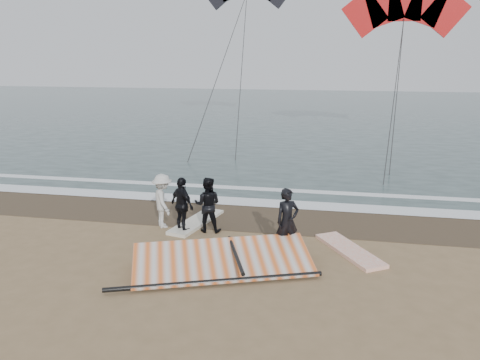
# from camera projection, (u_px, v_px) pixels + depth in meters

# --- Properties ---
(ground) EXTENTS (120.00, 120.00, 0.00)m
(ground) POSITION_uv_depth(u_px,v_px,m) (261.00, 285.00, 10.53)
(ground) COLOR #8C704C
(ground) RESTS_ON ground
(sea) EXTENTS (120.00, 54.00, 0.02)m
(sea) POSITION_uv_depth(u_px,v_px,m) (314.00, 112.00, 41.83)
(sea) COLOR #233838
(sea) RESTS_ON ground
(wet_sand) EXTENTS (120.00, 2.80, 0.01)m
(wet_sand) POSITION_uv_depth(u_px,v_px,m) (282.00, 218.00, 14.80)
(wet_sand) COLOR #4C3D2B
(wet_sand) RESTS_ON ground
(foam_near) EXTENTS (120.00, 0.90, 0.01)m
(foam_near) POSITION_uv_depth(u_px,v_px,m) (286.00, 204.00, 16.12)
(foam_near) COLOR white
(foam_near) RESTS_ON sea
(foam_far) EXTENTS (120.00, 0.45, 0.01)m
(foam_far) POSITION_uv_depth(u_px,v_px,m) (290.00, 190.00, 17.73)
(foam_far) COLOR white
(foam_far) RESTS_ON sea
(man_main) EXTENTS (0.75, 0.68, 1.72)m
(man_main) POSITION_uv_depth(u_px,v_px,m) (287.00, 221.00, 12.07)
(man_main) COLOR black
(man_main) RESTS_ON ground
(board_white) EXTENTS (1.83, 2.39, 0.10)m
(board_white) POSITION_uv_depth(u_px,v_px,m) (350.00, 250.00, 12.26)
(board_white) COLOR white
(board_white) RESTS_ON ground
(board_cream) EXTENTS (1.22, 2.50, 0.10)m
(board_cream) POSITION_uv_depth(u_px,v_px,m) (197.00, 222.00, 14.34)
(board_cream) COLOR silver
(board_cream) RESTS_ON ground
(trio_cluster) EXTENTS (2.35, 1.35, 1.64)m
(trio_cluster) POSITION_uv_depth(u_px,v_px,m) (182.00, 203.00, 13.65)
(trio_cluster) COLOR black
(trio_cluster) RESTS_ON ground
(sail_rig) EXTENTS (4.65, 3.18, 0.52)m
(sail_rig) POSITION_uv_depth(u_px,v_px,m) (222.00, 261.00, 11.30)
(sail_rig) COLOR black
(sail_rig) RESTS_ON ground
(kite_red) EXTENTS (7.59, 4.98, 12.04)m
(kite_red) POSITION_uv_depth(u_px,v_px,m) (404.00, 13.00, 25.54)
(kite_red) COLOR red
(kite_red) RESTS_ON ground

